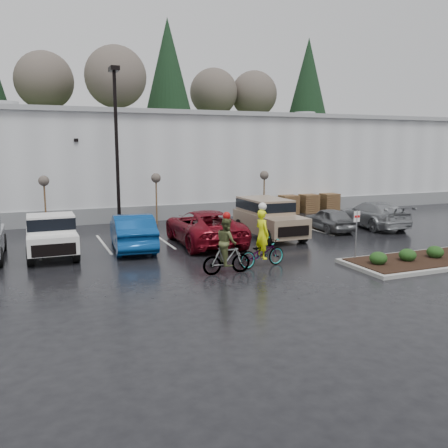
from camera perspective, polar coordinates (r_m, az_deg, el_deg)
name	(u,v)px	position (r m, az deg, el deg)	size (l,w,h in m)	color
ground	(278,272)	(18.63, 6.49, -5.77)	(120.00, 120.00, 0.00)	black
warehouse	(146,161)	(38.75, -9.33, 7.46)	(60.50, 15.50, 7.20)	silver
wooded_ridge	(104,161)	(61.39, -14.20, 7.34)	(80.00, 25.00, 6.00)	#28441C
lamppost	(116,131)	(28.15, -12.84, 10.84)	(0.50, 1.00, 9.22)	black
sapling_west	(44,184)	(28.83, -20.85, 4.53)	(0.60, 0.60, 3.20)	#502E20
sapling_mid	(156,181)	(29.71, -8.18, 5.17)	(0.60, 0.60, 3.20)	#502E20
sapling_east	(264,178)	(32.36, 4.86, 5.57)	(0.60, 0.60, 3.20)	#502E20
pallet_stack_a	(288,204)	(34.61, 7.75, 2.35)	(1.20, 1.20, 1.35)	#502E20
pallet_stack_b	(309,203)	(35.49, 10.14, 2.46)	(1.20, 1.20, 1.35)	#502E20
pallet_stack_c	(329,202)	(36.48, 12.53, 2.56)	(1.20, 1.20, 1.35)	#502E20
curb_island	(435,260)	(22.06, 24.01, -3.95)	(8.00, 3.00, 0.15)	gray
mulch_bed	(435,258)	(22.04, 24.02, -3.71)	(7.60, 2.60, 0.04)	black
shrub_a	(378,258)	(19.96, 18.07, -3.94)	(0.70, 0.70, 0.52)	#123513
shrub_b	(408,255)	(20.95, 21.21, -3.50)	(0.70, 0.70, 0.52)	#123513
shrub_c	(435,252)	(21.99, 24.06, -3.10)	(0.70, 0.70, 0.52)	#123513
fire_lane_sign	(356,229)	(20.55, 15.63, -0.62)	(0.30, 0.05, 2.20)	gray
pickup_white	(51,233)	(22.59, -20.12, -1.07)	(2.10, 5.20, 1.96)	white
car_blue	(132,231)	(22.88, -10.97, -0.88)	(1.80, 5.15, 1.70)	navy
car_red	(204,227)	(23.68, -2.42, -0.35)	(2.84, 6.15, 1.71)	maroon
suv_tan	(270,218)	(25.41, 5.51, 0.68)	(2.20, 5.10, 2.06)	gray
car_grey	(329,219)	(28.10, 12.56, 0.57)	(1.57, 3.90, 1.33)	slate
car_far_silver	(373,214)	(29.92, 17.46, 1.12)	(2.20, 5.42, 1.57)	#95989C
cyclist_hivis	(262,247)	(19.19, 4.59, -2.83)	(2.27, 1.12, 2.63)	#3F3F44
cyclist_olive	(227,252)	(18.07, 0.32, -3.34)	(1.86, 0.89, 2.40)	#3F3F44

